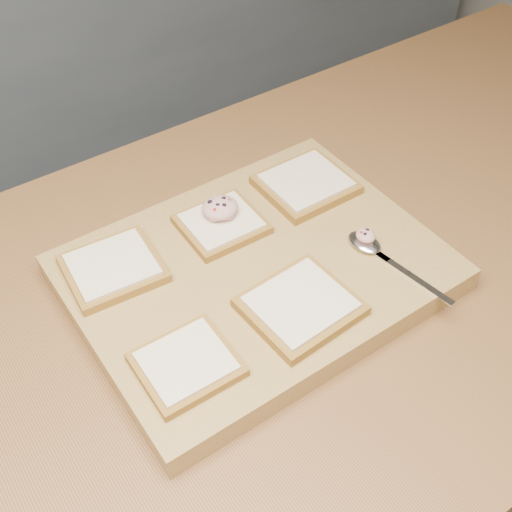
{
  "coord_description": "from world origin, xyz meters",
  "views": [
    {
      "loc": [
        -0.31,
        -0.48,
        1.56
      ],
      "look_at": [
        0.02,
        0.01,
        0.95
      ],
      "focal_mm": 45.0,
      "sensor_mm": 36.0,
      "label": 1
    }
  ],
  "objects_px": {
    "spoon": "(371,247)",
    "tuna_salad_dollop": "(220,207)",
    "cutting_board": "(256,273)",
    "bread_far_center": "(222,224)"
  },
  "relations": [
    {
      "from": "bread_far_center",
      "to": "spoon",
      "type": "distance_m",
      "value": 0.21
    },
    {
      "from": "spoon",
      "to": "tuna_salad_dollop",
      "type": "bearing_deg",
      "value": 129.99
    },
    {
      "from": "tuna_salad_dollop",
      "to": "bread_far_center",
      "type": "bearing_deg",
      "value": -115.66
    },
    {
      "from": "spoon",
      "to": "cutting_board",
      "type": "bearing_deg",
      "value": 154.19
    },
    {
      "from": "tuna_salad_dollop",
      "to": "cutting_board",
      "type": "bearing_deg",
      "value": -93.02
    },
    {
      "from": "cutting_board",
      "to": "bread_far_center",
      "type": "height_order",
      "value": "bread_far_center"
    },
    {
      "from": "bread_far_center",
      "to": "spoon",
      "type": "bearing_deg",
      "value": -47.12
    },
    {
      "from": "cutting_board",
      "to": "bread_far_center",
      "type": "xyz_separation_m",
      "value": [
        0.0,
        0.09,
        0.03
      ]
    },
    {
      "from": "bread_far_center",
      "to": "tuna_salad_dollop",
      "type": "xyz_separation_m",
      "value": [
        0.01,
        0.01,
        0.02
      ]
    },
    {
      "from": "bread_far_center",
      "to": "tuna_salad_dollop",
      "type": "distance_m",
      "value": 0.02
    }
  ]
}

